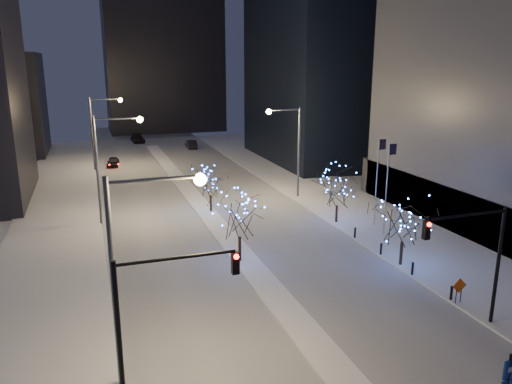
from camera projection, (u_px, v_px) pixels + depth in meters
name	position (u px, v px, depth m)	size (l,w,h in m)	color
ground	(334.00, 369.00, 24.47)	(160.00, 160.00, 0.00)	white
road	(191.00, 194.00, 56.55)	(20.00, 130.00, 0.02)	#A9AEB8
median	(201.00, 206.00, 51.95)	(2.00, 80.00, 0.15)	silver
east_sidewalk	(378.00, 219.00, 47.44)	(10.00, 90.00, 0.15)	silver
west_sidewalk	(51.00, 256.00, 38.44)	(8.00, 90.00, 0.15)	silver
horizon_block	(162.00, 30.00, 105.33)	(24.00, 14.00, 42.00)	black
street_lamp_w_near	(136.00, 252.00, 21.89)	(4.40, 0.56, 10.00)	#595E66
street_lamp_w_mid	(109.00, 155.00, 44.80)	(4.40, 0.56, 10.00)	#595E66
street_lamp_w_far	(100.00, 123.00, 67.71)	(4.40, 0.56, 10.00)	#595E66
street_lamp_east	(291.00, 140.00, 53.46)	(3.90, 0.56, 10.00)	#595E66
traffic_signal_west	(156.00, 307.00, 20.65)	(5.26, 0.43, 7.00)	black
traffic_signal_east	(478.00, 249.00, 26.95)	(5.26, 0.43, 7.00)	black
flagpoles	(382.00, 178.00, 43.21)	(1.35, 2.60, 8.00)	silver
bollards	(396.00, 258.00, 36.65)	(0.16, 12.16, 0.90)	black
car_near	(113.00, 162.00, 71.49)	(1.58, 3.93, 1.34)	black
car_mid	(191.00, 144.00, 86.67)	(1.53, 4.38, 1.44)	black
car_far	(138.00, 138.00, 92.95)	(2.10, 5.16, 1.50)	black
holiday_tree_median_near	(239.00, 217.00, 36.52)	(5.39, 5.39, 5.32)	black
holiday_tree_median_far	(210.00, 182.00, 49.10)	(4.03, 4.03, 4.68)	black
holiday_tree_plaza_near	(404.00, 222.00, 35.88)	(5.07, 5.07, 5.15)	black
holiday_tree_plaza_far	(338.00, 188.00, 45.65)	(4.86, 4.86, 5.22)	black
construction_sign	(459.00, 288.00, 30.58)	(1.00, 0.06, 1.65)	black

